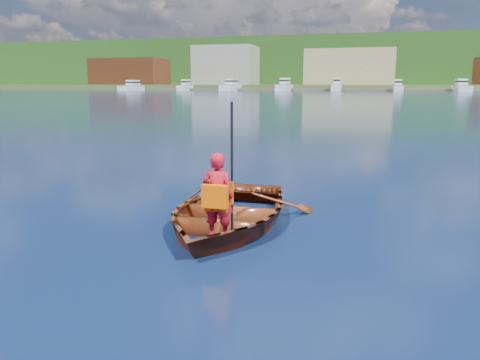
{
  "coord_description": "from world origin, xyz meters",
  "views": [
    {
      "loc": [
        2.35,
        -6.86,
        2.12
      ],
      "look_at": [
        0.55,
        -0.28,
        0.72
      ],
      "focal_mm": 35.0,
      "sensor_mm": 36.0,
      "label": 1
    }
  ],
  "objects_px": {
    "dock": "(402,90)",
    "marina_yachts": "(340,87)",
    "rowboat": "(227,212)",
    "child_paddler": "(218,196)"
  },
  "relations": [
    {
      "from": "rowboat",
      "to": "marina_yachts",
      "type": "relative_size",
      "value": 0.02
    },
    {
      "from": "child_paddler",
      "to": "marina_yachts",
      "type": "distance_m",
      "value": 144.69
    },
    {
      "from": "dock",
      "to": "marina_yachts",
      "type": "bearing_deg",
      "value": -165.83
    },
    {
      "from": "child_paddler",
      "to": "marina_yachts",
      "type": "xyz_separation_m",
      "value": [
        -7.22,
        144.51,
        0.7
      ]
    },
    {
      "from": "child_paddler",
      "to": "dock",
      "type": "bearing_deg",
      "value": 85.68
    },
    {
      "from": "rowboat",
      "to": "dock",
      "type": "relative_size",
      "value": 0.02
    },
    {
      "from": "child_paddler",
      "to": "dock",
      "type": "distance_m",
      "value": 149.61
    },
    {
      "from": "dock",
      "to": "marina_yachts",
      "type": "distance_m",
      "value": 19.1
    },
    {
      "from": "rowboat",
      "to": "child_paddler",
      "type": "distance_m",
      "value": 1.03
    },
    {
      "from": "rowboat",
      "to": "marina_yachts",
      "type": "bearing_deg",
      "value": 92.82
    }
  ]
}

